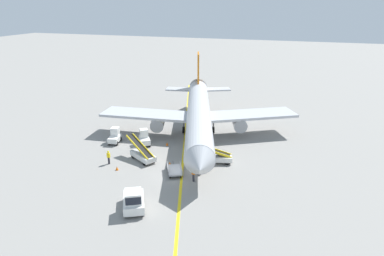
# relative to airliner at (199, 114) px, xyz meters

# --- Properties ---
(ground_plane) EXTENTS (300.00, 300.00, 0.00)m
(ground_plane) POSITION_rel_airliner_xyz_m (1.27, -12.03, -3.42)
(ground_plane) COLOR gray
(taxi_line_yellow) EXTENTS (24.42, 76.36, 0.01)m
(taxi_line_yellow) POSITION_rel_airliner_xyz_m (0.16, -7.03, -3.41)
(taxi_line_yellow) COLOR yellow
(taxi_line_yellow) RESTS_ON ground
(airliner) EXTENTS (27.70, 34.52, 10.10)m
(airliner) POSITION_rel_airliner_xyz_m (0.00, 0.00, 0.00)
(airliner) COLOR #B2B5BA
(airliner) RESTS_ON ground
(pushback_tug) EXTENTS (3.34, 4.07, 2.20)m
(pushback_tug) POSITION_rel_airliner_xyz_m (-0.08, -20.23, -2.42)
(pushback_tug) COLOR silver
(pushback_tug) RESTS_ON ground
(baggage_tug_near_wing) EXTENTS (1.79, 2.63, 2.10)m
(baggage_tug_near_wing) POSITION_rel_airliner_xyz_m (-10.27, -5.89, -2.49)
(baggage_tug_near_wing) COLOR silver
(baggage_tug_near_wing) RESTS_ON ground
(baggage_tug_by_cargo_door) EXTENTS (2.42, 2.72, 2.10)m
(baggage_tug_by_cargo_door) POSITION_rel_airliner_xyz_m (-6.12, -5.21, -2.49)
(baggage_tug_by_cargo_door) COLOR silver
(baggage_tug_by_cargo_door) RESTS_ON ground
(belt_loader_forward_hold) EXTENTS (4.89, 3.74, 2.59)m
(belt_loader_forward_hold) POSITION_rel_airliner_xyz_m (-4.15, -9.92, -2.64)
(belt_loader_forward_hold) COLOR silver
(belt_loader_forward_hold) RESTS_ON ground
(belt_loader_aft_hold) EXTENTS (5.16, 2.50, 2.59)m
(belt_loader_aft_hold) POSITION_rel_airliner_xyz_m (4.52, -7.81, -2.64)
(belt_loader_aft_hold) COLOR silver
(belt_loader_aft_hold) RESTS_ON ground
(baggage_cart_loaded) EXTENTS (2.62, 3.73, 0.94)m
(baggage_cart_loaded) POSITION_rel_airliner_xyz_m (0.90, -12.10, -2.95)
(baggage_cart_loaded) COLOR #A5A5A8
(baggage_cart_loaded) RESTS_ON ground
(ground_crew_marshaller) EXTENTS (0.36, 0.24, 1.70)m
(ground_crew_marshaller) POSITION_rel_airliner_xyz_m (-7.52, -12.17, -2.51)
(ground_crew_marshaller) COLOR #26262D
(ground_crew_marshaller) RESTS_ON ground
(ground_crew_wing_walker) EXTENTS (0.36, 0.24, 1.70)m
(ground_crew_wing_walker) POSITION_rel_airliner_xyz_m (3.50, -13.18, -2.51)
(ground_crew_wing_walker) COLOR #26262D
(ground_crew_wing_walker) RESTS_ON ground
(safety_cone_nose_left) EXTENTS (0.36, 0.36, 0.44)m
(safety_cone_nose_left) POSITION_rel_airliner_xyz_m (-5.78, -13.36, -3.20)
(safety_cone_nose_left) COLOR orange
(safety_cone_nose_left) RESTS_ON ground
(safety_cone_nose_right) EXTENTS (0.36, 0.36, 0.44)m
(safety_cone_nose_right) POSITION_rel_airliner_xyz_m (-0.43, -10.23, -3.20)
(safety_cone_nose_right) COLOR orange
(safety_cone_nose_right) RESTS_ON ground
(safety_cone_wingtip_left) EXTENTS (0.36, 0.36, 0.44)m
(safety_cone_wingtip_left) POSITION_rel_airliner_xyz_m (-3.05, -4.58, -3.20)
(safety_cone_wingtip_left) COLOR orange
(safety_cone_wingtip_left) RESTS_ON ground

